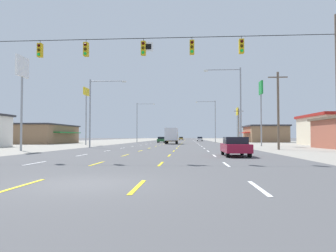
{
  "coord_description": "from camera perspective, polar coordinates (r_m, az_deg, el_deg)",
  "views": [
    {
      "loc": [
        3.24,
        -9.44,
        1.47
      ],
      "look_at": [
        -0.51,
        46.73,
        3.46
      ],
      "focal_mm": 32.63,
      "sensor_mm": 36.0,
      "label": 1
    }
  ],
  "objects": [
    {
      "name": "ground_plane",
      "position": [
        75.52,
        1.37,
        -3.14
      ],
      "size": [
        572.0,
        572.0,
        0.0
      ],
      "primitive_type": "plane",
      "color": "#4C4C4F"
    },
    {
      "name": "lot_apron_left",
      "position": [
        80.48,
        -16.55,
        -2.99
      ],
      "size": [
        28.0,
        440.0,
        0.01
      ],
      "primitive_type": "cube",
      "color": "gray",
      "rests_on": "ground"
    },
    {
      "name": "lot_apron_right",
      "position": [
        78.46,
        19.76,
        -2.98
      ],
      "size": [
        28.0,
        440.0,
        0.01
      ],
      "primitive_type": "cube",
      "color": "gray",
      "rests_on": "ground"
    },
    {
      "name": "lane_markings",
      "position": [
        113.99,
        2.2,
        -2.76
      ],
      "size": [
        10.64,
        227.6,
        0.01
      ],
      "color": "white",
      "rests_on": "ground"
    },
    {
      "name": "signal_span_wire",
      "position": [
        20.47,
        -5.4,
        9.26
      ],
      "size": [
        25.68,
        0.53,
        9.28
      ],
      "color": "brown",
      "rests_on": "ground"
    },
    {
      "name": "sedan_far_right_nearest",
      "position": [
        23.74,
        12.44,
        -3.71
      ],
      "size": [
        1.8,
        4.5,
        1.46
      ],
      "color": "maroon",
      "rests_on": "ground"
    },
    {
      "name": "box_truck_center_turn_near",
      "position": [
        62.76,
        0.68,
        -1.69
      ],
      "size": [
        2.4,
        7.2,
        3.23
      ],
      "color": "#B28C33",
      "rests_on": "ground"
    },
    {
      "name": "sedan_inner_left_mid",
      "position": [
        75.9,
        -1.24,
        -2.57
      ],
      "size": [
        1.8,
        4.5,
        1.46
      ],
      "color": "#235B2D",
      "rests_on": "ground"
    },
    {
      "name": "sedan_far_right_midfar",
      "position": [
        103.35,
        5.95,
        -2.41
      ],
      "size": [
        1.8,
        4.5,
        1.46
      ],
      "color": "white",
      "rests_on": "ground"
    },
    {
      "name": "sedan_far_left_far",
      "position": [
        113.57,
        -1.29,
        -2.39
      ],
      "size": [
        1.8,
        4.5,
        1.46
      ],
      "color": "#B28C33",
      "rests_on": "ground"
    },
    {
      "name": "sedan_center_turn_farther",
      "position": [
        134.41,
        2.47,
        -2.33
      ],
      "size": [
        1.8,
        4.5,
        1.46
      ],
      "color": "#B28C33",
      "rests_on": "ground"
    },
    {
      "name": "storefront_left_row_1",
      "position": [
        72.94,
        -22.66,
        -1.38
      ],
      "size": [
        12.72,
        17.47,
        4.16
      ],
      "color": "#8C6B4C",
      "rests_on": "ground"
    },
    {
      "name": "storefront_right_row_2",
      "position": [
        89.36,
        17.62,
        -1.37
      ],
      "size": [
        11.49,
        13.46,
        4.65
      ],
      "color": "#8C6B4C",
      "rests_on": "ground"
    },
    {
      "name": "pole_sign_left_row_0",
      "position": [
        36.37,
        -25.6,
        8.15
      ],
      "size": [
        0.24,
        2.36,
        10.05
      ],
      "color": "gray",
      "rests_on": "ground"
    },
    {
      "name": "pole_sign_left_row_1",
      "position": [
        56.95,
        -15.03,
        4.51
      ],
      "size": [
        0.24,
        2.67,
        10.27
      ],
      "color": "gray",
      "rests_on": "ground"
    },
    {
      "name": "pole_sign_right_row_1",
      "position": [
        50.29,
        16.97,
        5.18
      ],
      "size": [
        0.24,
        1.94,
        10.22
      ],
      "color": "gray",
      "rests_on": "ground"
    },
    {
      "name": "pole_sign_right_row_2",
      "position": [
        81.73,
        12.81,
        1.94
      ],
      "size": [
        0.24,
        2.48,
        9.06
      ],
      "color": "gray",
      "rests_on": "ground"
    },
    {
      "name": "streetlight_left_row_0",
      "position": [
        42.83,
        -13.62,
        3.46
      ],
      "size": [
        5.05,
        0.26,
        9.31
      ],
      "color": "gray",
      "rests_on": "ground"
    },
    {
      "name": "streetlight_right_row_0",
      "position": [
        41.44,
        12.72,
        4.58
      ],
      "size": [
        4.94,
        0.26,
        10.65
      ],
      "color": "gray",
      "rests_on": "ground"
    },
    {
      "name": "streetlight_left_row_1",
      "position": [
        79.98,
        -5.46,
        1.25
      ],
      "size": [
        4.81,
        0.26,
        10.32
      ],
      "color": "gray",
      "rests_on": "ground"
    },
    {
      "name": "streetlight_right_row_1",
      "position": [
        79.2,
        8.44,
        1.5
      ],
      "size": [
        5.13,
        0.26,
        10.8
      ],
      "color": "gray",
      "rests_on": "ground"
    },
    {
      "name": "utility_pole_right_row_0",
      "position": [
        37.31,
        19.89,
        3.01
      ],
      "size": [
        2.2,
        0.26,
        8.95
      ],
      "color": "brown",
      "rests_on": "ground"
    },
    {
      "name": "utility_pole_right_row_1",
      "position": [
        73.51,
        13.09,
        0.18
      ],
      "size": [
        2.2,
        0.26,
        8.1
      ],
      "color": "brown",
      "rests_on": "ground"
    }
  ]
}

